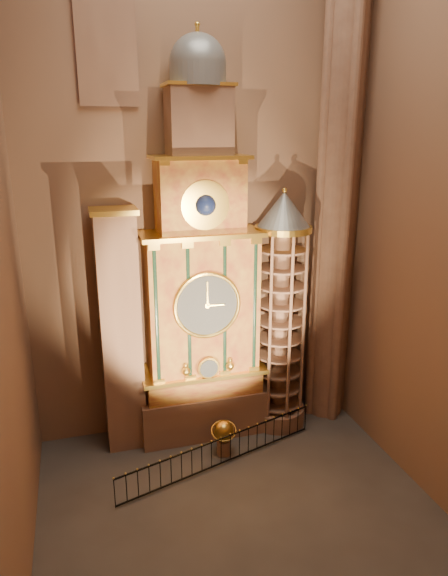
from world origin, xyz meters
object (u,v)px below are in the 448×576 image
object	(u,v)px
astronomical_clock	(201,290)
stair_turret	(280,315)
iron_railing	(221,451)
celestial_globe	(224,435)
portrait_tower	(121,332)

from	to	relation	value
astronomical_clock	stair_turret	world-z (taller)	astronomical_clock
stair_turret	iron_railing	world-z (taller)	stair_turret
celestial_globe	iron_railing	world-z (taller)	celestial_globe
astronomical_clock	portrait_tower	bearing A→B (deg)	179.71
portrait_tower	celestial_globe	size ratio (longest dim) A/B	6.57
stair_turret	iron_railing	distance (m)	6.27
portrait_tower	celestial_globe	bearing A→B (deg)	-28.51
astronomical_clock	iron_railing	xyz separation A→B (m)	(0.06, -2.76, -6.02)
portrait_tower	astronomical_clock	bearing A→B (deg)	-0.29
portrait_tower	iron_railing	bearing A→B (deg)	-38.72
astronomical_clock	iron_railing	size ratio (longest dim) A/B	1.92
astronomical_clock	celestial_globe	distance (m)	6.11
stair_turret	celestial_globe	size ratio (longest dim) A/B	6.96
stair_turret	celestial_globe	bearing A→B (deg)	-150.32
portrait_tower	stair_turret	bearing A→B (deg)	-2.33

